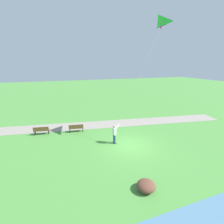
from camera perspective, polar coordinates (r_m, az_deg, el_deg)
name	(u,v)px	position (r m, az deg, el deg)	size (l,w,h in m)	color
ground_plane	(131,145)	(14.49, 6.78, -11.95)	(120.00, 120.00, 0.00)	#4C8E3D
walkway_path	(94,125)	(18.96, -6.54, -4.68)	(2.40, 32.00, 0.02)	gray
person_kite_flyer	(115,133)	(14.33, 0.95, -7.48)	(0.52, 0.62, 1.83)	#232328
flying_kite	(158,23)	(15.38, 16.23, 28.66)	(1.90, 3.93, 9.00)	green
park_bench_near_walkway	(76,128)	(17.22, -12.86, -5.52)	(0.66, 1.55, 0.88)	brown
park_bench_far_walkway	(41,130)	(17.75, -24.26, -5.97)	(0.66, 1.55, 0.88)	brown
lakeside_shrub	(146,186)	(10.18, 12.26, -24.69)	(1.07, 1.11, 0.58)	brown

